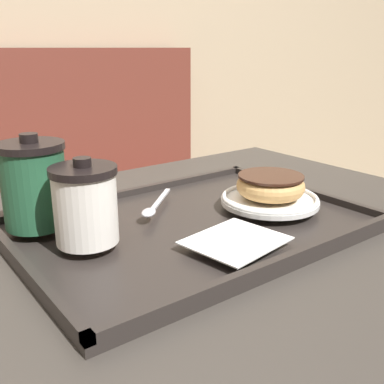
{
  "coord_description": "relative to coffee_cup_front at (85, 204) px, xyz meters",
  "views": [
    {
      "loc": [
        -0.39,
        -0.51,
        1.0
      ],
      "look_at": [
        0.01,
        0.02,
        0.79
      ],
      "focal_mm": 42.0,
      "sensor_mm": 36.0,
      "label": 1
    }
  ],
  "objects": [
    {
      "name": "coffee_cup_front",
      "position": [
        0.0,
        0.0,
        0.0
      ],
      "size": [
        0.09,
        0.09,
        0.12
      ],
      "color": "white",
      "rests_on": "serving_tray"
    },
    {
      "name": "booth_bench",
      "position": [
        0.24,
        0.84,
        -0.49
      ],
      "size": [
        1.29,
        0.44,
        1.0
      ],
      "color": "brown",
      "rests_on": "ground_plane"
    },
    {
      "name": "donut_chocolate_glazed",
      "position": [
        0.31,
        -0.04,
        -0.02
      ],
      "size": [
        0.11,
        0.11,
        0.04
      ],
      "color": "tan",
      "rests_on": "plate_with_chocolate_donut"
    },
    {
      "name": "napkin_paper",
      "position": [
        0.17,
        -0.12,
        -0.05
      ],
      "size": [
        0.14,
        0.13,
        0.0
      ],
      "rotation": [
        0.0,
        0.0,
        0.16
      ],
      "color": "white",
      "rests_on": "serving_tray"
    },
    {
      "name": "cafe_table",
      "position": [
        0.16,
        -0.03,
        -0.23
      ],
      "size": [
        1.07,
        0.82,
        0.72
      ],
      "color": "#38332D",
      "rests_on": "ground_plane"
    },
    {
      "name": "plate_with_chocolate_donut",
      "position": [
        0.31,
        -0.04,
        -0.05
      ],
      "size": [
        0.17,
        0.17,
        0.01
      ],
      "color": "white",
      "rests_on": "serving_tray"
    },
    {
      "name": "coffee_cup_rear",
      "position": [
        -0.03,
        0.1,
        0.01
      ],
      "size": [
        0.1,
        0.1,
        0.14
      ],
      "color": "#235638",
      "rests_on": "serving_tray"
    },
    {
      "name": "spoon",
      "position": [
        0.13,
        0.05,
        -0.05
      ],
      "size": [
        0.12,
        0.11,
        0.01
      ],
      "rotation": [
        0.0,
        0.0,
        3.88
      ],
      "color": "silver",
      "rests_on": "serving_tray"
    },
    {
      "name": "serving_tray",
      "position": [
        0.17,
        -0.01,
        -0.07
      ],
      "size": [
        0.53,
        0.38,
        0.02
      ],
      "color": "#282321",
      "rests_on": "cafe_table"
    }
  ]
}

